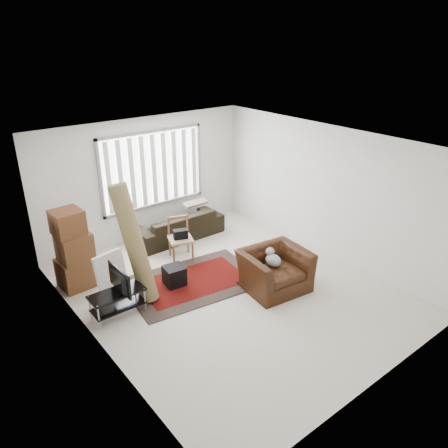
# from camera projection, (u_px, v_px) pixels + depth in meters

# --- Properties ---
(room) EXTENTS (6.00, 6.02, 2.71)m
(room) POSITION_uv_depth(u_px,v_px,m) (214.00, 191.00, 7.67)
(room) COLOR beige
(room) RESTS_ON ground
(persian_rug) EXTENTS (2.62, 1.92, 0.02)m
(persian_rug) POSITION_uv_depth(u_px,v_px,m) (193.00, 282.00, 8.23)
(persian_rug) COLOR black
(persian_rug) RESTS_ON ground
(tv_stand) EXTENTS (0.91, 0.41, 0.45)m
(tv_stand) POSITION_uv_depth(u_px,v_px,m) (117.00, 299.00, 7.14)
(tv_stand) COLOR black
(tv_stand) RESTS_ON ground
(tv) EXTENTS (0.10, 0.73, 0.42)m
(tv) POSITION_uv_depth(u_px,v_px,m) (115.00, 281.00, 7.01)
(tv) COLOR black
(tv) RESTS_ON tv_stand
(subwoofer) EXTENTS (0.40, 0.40, 0.36)m
(subwoofer) POSITION_uv_depth(u_px,v_px,m) (174.00, 275.00, 8.07)
(subwoofer) COLOR black
(subwoofer) RESTS_ON persian_rug
(moving_boxes) EXTENTS (0.64, 0.59, 1.50)m
(moving_boxes) POSITION_uv_depth(u_px,v_px,m) (74.00, 252.00, 7.85)
(moving_boxes) COLOR brown
(moving_boxes) RESTS_ON ground
(white_flatpack) EXTENTS (0.61, 0.32, 0.74)m
(white_flatpack) POSITION_uv_depth(u_px,v_px,m) (111.00, 272.00, 7.84)
(white_flatpack) COLOR silver
(white_flatpack) RESTS_ON ground
(rolled_rug) EXTENTS (0.60, 0.88, 2.10)m
(rolled_rug) POSITION_uv_depth(u_px,v_px,m) (134.00, 244.00, 7.36)
(rolled_rug) COLOR brown
(rolled_rug) RESTS_ON ground
(sofa) EXTENTS (2.06, 0.89, 0.79)m
(sofa) POSITION_uv_depth(u_px,v_px,m) (178.00, 221.00, 9.86)
(sofa) COLOR black
(sofa) RESTS_ON ground
(side_chair) EXTENTS (0.60, 0.60, 0.87)m
(side_chair) POSITION_uv_depth(u_px,v_px,m) (180.00, 237.00, 8.93)
(side_chair) COLOR #9A8265
(side_chair) RESTS_ON ground
(armchair) EXTENTS (1.26, 1.13, 0.85)m
(armchair) POSITION_uv_depth(u_px,v_px,m) (275.00, 267.00, 7.89)
(armchair) COLOR #32180A
(armchair) RESTS_ON ground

